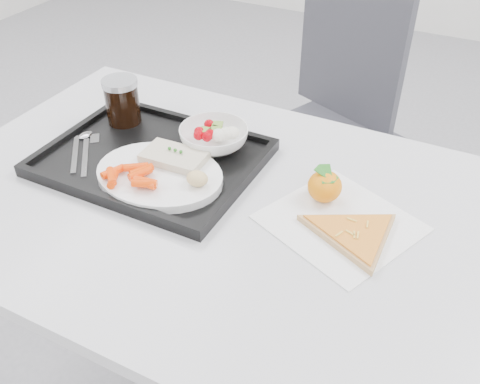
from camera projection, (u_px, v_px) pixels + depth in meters
name	position (u px, v px, depth m)	size (l,w,h in m)	color
table	(218.00, 223.00, 1.11)	(1.20, 0.80, 0.75)	#B4B4B6
chair	(334.00, 110.00, 1.80)	(0.55, 0.56, 0.93)	#37373F
tray	(152.00, 159.00, 1.16)	(0.45, 0.35, 0.03)	black
dinner_plate	(160.00, 175.00, 1.09)	(0.27, 0.27, 0.02)	white
fish_fillet	(174.00, 157.00, 1.11)	(0.13, 0.09, 0.03)	beige
bread_roll	(197.00, 179.00, 1.04)	(0.05, 0.04, 0.03)	#D6BF80
salad_bowl	(214.00, 137.00, 1.18)	(0.15, 0.15, 0.05)	white
cola_glass	(122.00, 100.00, 1.25)	(0.08, 0.08, 0.11)	black
cutlery	(83.00, 147.00, 1.19)	(0.13, 0.16, 0.01)	silver
napkin	(340.00, 223.00, 1.00)	(0.32, 0.32, 0.00)	white
tangerine	(325.00, 186.00, 1.04)	(0.07, 0.07, 0.07)	orange
pizza_slice	(354.00, 234.00, 0.97)	(0.23, 0.23, 0.02)	tan
carrot_pile	(132.00, 176.00, 1.05)	(0.13, 0.09, 0.02)	#FF4005
salad_contents	(217.00, 133.00, 1.17)	(0.09, 0.08, 0.03)	#A30008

